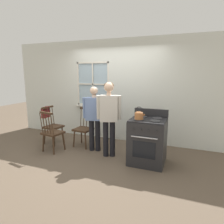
{
  "coord_description": "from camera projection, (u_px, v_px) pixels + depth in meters",
  "views": [
    {
      "loc": [
        1.84,
        -3.64,
        1.82
      ],
      "look_at": [
        0.29,
        0.26,
        1.0
      ],
      "focal_mm": 32.0,
      "sensor_mm": 36.0,
      "label": 1
    }
  ],
  "objects": [
    {
      "name": "ground_plane",
      "position": [
        95.0,
        158.0,
        4.34
      ],
      "size": [
        16.0,
        16.0,
        0.0
      ],
      "primitive_type": "plane",
      "color": "brown"
    },
    {
      "name": "chair_by_window",
      "position": [
        53.0,
        127.0,
        5.23
      ],
      "size": [
        0.45,
        0.46,
        0.97
      ],
      "rotation": [
        0.0,
        0.0,
        1.46
      ],
      "color": "#3D2819",
      "rests_on": "ground_plane"
    },
    {
      "name": "chair_near_wall",
      "position": [
        84.0,
        129.0,
        5.01
      ],
      "size": [
        0.45,
        0.44,
        0.97
      ],
      "rotation": [
        0.0,
        0.0,
        -0.08
      ],
      "color": "#3D2819",
      "rests_on": "ground_plane"
    },
    {
      "name": "stove",
      "position": [
        148.0,
        141.0,
        4.04
      ],
      "size": [
        0.71,
        0.68,
        1.08
      ],
      "color": "#232326",
      "rests_on": "ground_plane"
    },
    {
      "name": "chair_center_cluster",
      "position": [
        52.0,
        133.0,
        4.67
      ],
      "size": [
        0.48,
        0.47,
        0.97
      ],
      "rotation": [
        0.0,
        0.0,
        2.97
      ],
      "color": "#3D2819",
      "rests_on": "ground_plane"
    },
    {
      "name": "person_elderly_left",
      "position": [
        94.0,
        113.0,
        4.61
      ],
      "size": [
        0.54,
        0.29,
        1.52
      ],
      "rotation": [
        0.0,
        0.0,
        0.24
      ],
      "color": "black",
      "rests_on": "ground_plane"
    },
    {
      "name": "person_teen_center",
      "position": [
        109.0,
        112.0,
        4.28
      ],
      "size": [
        0.54,
        0.32,
        1.64
      ],
      "rotation": [
        0.0,
        0.0,
        0.32
      ],
      "color": "black",
      "rests_on": "ground_plane"
    },
    {
      "name": "handbag",
      "position": [
        45.0,
        113.0,
        5.27
      ],
      "size": [
        0.2,
        0.23,
        0.31
      ],
      "color": "maroon",
      "rests_on": "chair_by_window"
    },
    {
      "name": "potted_plant",
      "position": [
        96.0,
        103.0,
        5.56
      ],
      "size": [
        0.14,
        0.14,
        0.26
      ],
      "color": "beige",
      "rests_on": "wall_back"
    },
    {
      "name": "kettle",
      "position": [
        139.0,
        115.0,
        3.87
      ],
      "size": [
        0.21,
        0.17,
        0.25
      ],
      "color": "#A86638",
      "rests_on": "stove"
    },
    {
      "name": "wall_back",
      "position": [
        119.0,
        91.0,
        5.34
      ],
      "size": [
        6.4,
        0.16,
        2.7
      ],
      "color": "silver",
      "rests_on": "ground_plane"
    }
  ]
}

